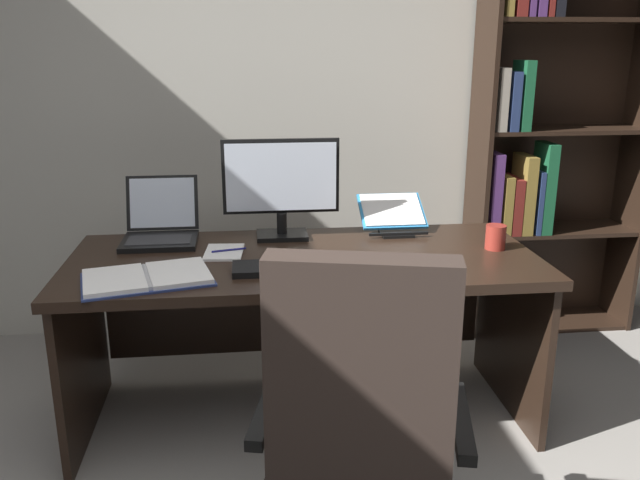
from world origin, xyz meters
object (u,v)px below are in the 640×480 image
object	(u,v)px
desk	(303,292)
notepad	(224,252)
keyboard	(289,267)
reading_stand_with_book	(393,214)
pen	(229,250)
monitor	(281,188)
laptop	(161,228)
open_binder	(147,277)
coffee_mug	(496,237)
bookshelf	(540,133)
computer_mouse	(368,263)
office_chair	(360,452)

from	to	relation	value
desk	notepad	world-z (taller)	notepad
keyboard	reading_stand_with_book	bearing A→B (deg)	45.03
pen	keyboard	bearing A→B (deg)	-46.38
monitor	laptop	xyz separation A→B (m)	(-0.52, 0.01, -0.17)
monitor	open_binder	world-z (taller)	monitor
keyboard	open_binder	size ratio (longest dim) A/B	0.83
coffee_mug	keyboard	bearing A→B (deg)	-168.63
bookshelf	laptop	bearing A→B (deg)	-164.37
computer_mouse	notepad	world-z (taller)	computer_mouse
laptop	keyboard	size ratio (longest dim) A/B	0.81
bookshelf	laptop	distance (m)	2.01
laptop	monitor	bearing A→B (deg)	-1.29
office_chair	open_binder	distance (m)	1.01
desk	pen	world-z (taller)	pen
desk	pen	distance (m)	0.36
bookshelf	coffee_mug	bearing A→B (deg)	-122.94
keyboard	coffee_mug	size ratio (longest dim) A/B	4.15
laptop	computer_mouse	xyz separation A→B (m)	(0.82, -0.46, -0.03)
desk	laptop	world-z (taller)	laptop
coffee_mug	bookshelf	bearing A→B (deg)	57.06
keyboard	notepad	distance (m)	0.34
laptop	notepad	xyz separation A→B (m)	(0.27, -0.22, -0.05)
open_binder	pen	distance (m)	0.41
notepad	coffee_mug	bearing A→B (deg)	-3.31
bookshelf	pen	xyz separation A→B (m)	(-1.62, -0.76, -0.35)
computer_mouse	open_binder	distance (m)	0.81
reading_stand_with_book	pen	size ratio (longest dim) A/B	2.09
monitor	pen	world-z (taller)	monitor
bookshelf	monitor	world-z (taller)	bookshelf
computer_mouse	pen	bearing A→B (deg)	155.68
open_binder	coffee_mug	xyz separation A→B (m)	(1.38, 0.22, 0.04)
computer_mouse	pen	size ratio (longest dim) A/B	0.74
computer_mouse	open_binder	size ratio (longest dim) A/B	0.21
laptop	notepad	world-z (taller)	laptop
computer_mouse	keyboard	bearing A→B (deg)	180.00
office_chair	keyboard	world-z (taller)	office_chair
bookshelf	office_chair	bearing A→B (deg)	-125.61
monitor	reading_stand_with_book	world-z (taller)	monitor
open_binder	notepad	distance (m)	0.39
bookshelf	computer_mouse	distance (m)	1.52
notepad	monitor	bearing A→B (deg)	40.20
laptop	coffee_mug	world-z (taller)	laptop
office_chair	notepad	bearing A→B (deg)	124.50
open_binder	monitor	bearing A→B (deg)	30.74
keyboard	pen	size ratio (longest dim) A/B	3.00
monitor	keyboard	xyz separation A→B (m)	(-0.00, -0.45, -0.21)
bookshelf	reading_stand_with_book	distance (m)	1.06
open_binder	coffee_mug	bearing A→B (deg)	-4.15
computer_mouse	notepad	size ratio (longest dim) A/B	0.50
bookshelf	office_chair	distance (m)	2.25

